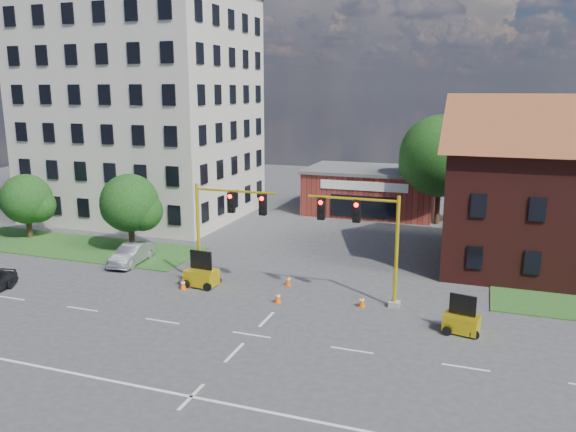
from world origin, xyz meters
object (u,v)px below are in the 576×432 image
object	(u,v)px
signal_mast_east	(367,235)
pickup_white	(511,269)
trailer_west	(201,276)
trailer_east	(462,321)
signal_mast_west	(222,223)

from	to	relation	value
signal_mast_east	pickup_white	distance (m)	11.01
trailer_west	pickup_white	size ratio (longest dim) A/B	0.42
trailer_west	pickup_white	distance (m)	19.34
signal_mast_east	trailer_east	distance (m)	6.67
trailer_east	trailer_west	bearing A→B (deg)	-175.67
signal_mast_east	trailer_west	xyz separation A→B (m)	(-9.93, -0.58, -3.25)
trailer_west	pickup_white	xyz separation A→B (m)	(17.80, 7.57, 0.03)
trailer_west	trailer_east	bearing A→B (deg)	-2.08
signal_mast_west	trailer_west	bearing A→B (deg)	-154.75
signal_mast_east	trailer_west	size ratio (longest dim) A/B	2.91
signal_mast_west	pickup_white	size ratio (longest dim) A/B	1.23
signal_mast_east	trailer_east	size ratio (longest dim) A/B	3.30
pickup_white	trailer_east	bearing A→B (deg)	159.83
trailer_west	trailer_east	distance (m)	15.31
signal_mast_west	pickup_white	xyz separation A→B (m)	(16.58, 7.00, -3.22)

